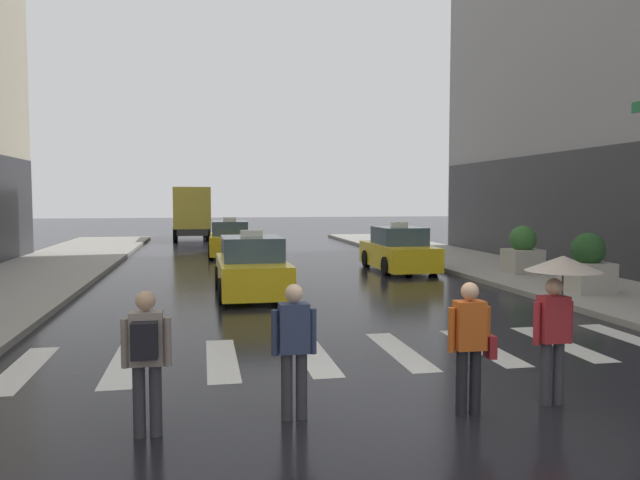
% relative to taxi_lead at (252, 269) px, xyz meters
% --- Properties ---
extents(ground_plane, '(160.00, 160.00, 0.00)m').
position_rel_taxi_lead_xyz_m(ground_plane, '(1.29, -9.84, -0.72)').
color(ground_plane, black).
extents(crosswalk_markings, '(11.30, 2.80, 0.01)m').
position_rel_taxi_lead_xyz_m(crosswalk_markings, '(1.29, -6.84, -0.72)').
color(crosswalk_markings, silver).
rests_on(crosswalk_markings, ground).
extents(taxi_lead, '(1.96, 4.55, 1.80)m').
position_rel_taxi_lead_xyz_m(taxi_lead, '(0.00, 0.00, 0.00)').
color(taxi_lead, yellow).
rests_on(taxi_lead, ground).
extents(taxi_second, '(1.95, 4.55, 1.80)m').
position_rel_taxi_lead_xyz_m(taxi_second, '(5.78, 4.71, 0.00)').
color(taxi_second, yellow).
rests_on(taxi_second, ground).
extents(taxi_third, '(2.02, 4.58, 1.80)m').
position_rel_taxi_lead_xyz_m(taxi_third, '(-0.10, 11.78, 0.00)').
color(taxi_third, yellow).
rests_on(taxi_third, ground).
extents(box_truck, '(2.49, 7.61, 3.35)m').
position_rel_taxi_lead_xyz_m(box_truck, '(-2.06, 23.47, 1.13)').
color(box_truck, '#2D2D2D').
rests_on(box_truck, ground).
extents(pedestrian_with_umbrella, '(0.96, 0.96, 1.94)m').
position_rel_taxi_lead_xyz_m(pedestrian_with_umbrella, '(3.19, -9.89, 0.79)').
color(pedestrian_with_umbrella, '#333338').
rests_on(pedestrian_with_umbrella, ground).
extents(pedestrian_with_backpack, '(0.55, 0.43, 1.65)m').
position_rel_taxi_lead_xyz_m(pedestrian_with_backpack, '(-1.95, -10.06, 0.25)').
color(pedestrian_with_backpack, '#333338').
rests_on(pedestrian_with_backpack, ground).
extents(pedestrian_with_handbag, '(0.60, 0.24, 1.65)m').
position_rel_taxi_lead_xyz_m(pedestrian_with_handbag, '(1.90, -10.05, 0.21)').
color(pedestrian_with_handbag, black).
rests_on(pedestrian_with_handbag, ground).
extents(pedestrian_plain_coat, '(0.55, 0.24, 1.65)m').
position_rel_taxi_lead_xyz_m(pedestrian_plain_coat, '(-0.25, -9.80, 0.21)').
color(pedestrian_plain_coat, '#333338').
rests_on(pedestrian_plain_coat, ground).
extents(planter_near_corner, '(1.10, 1.10, 1.60)m').
position_rel_taxi_lead_xyz_m(planter_near_corner, '(8.88, -2.14, 0.15)').
color(planter_near_corner, '#A8A399').
rests_on(planter_near_corner, curb_right).
extents(planter_mid_block, '(1.10, 1.10, 1.60)m').
position_rel_taxi_lead_xyz_m(planter_mid_block, '(9.35, 2.15, 0.15)').
color(planter_mid_block, '#A8A399').
rests_on(planter_mid_block, curb_right).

